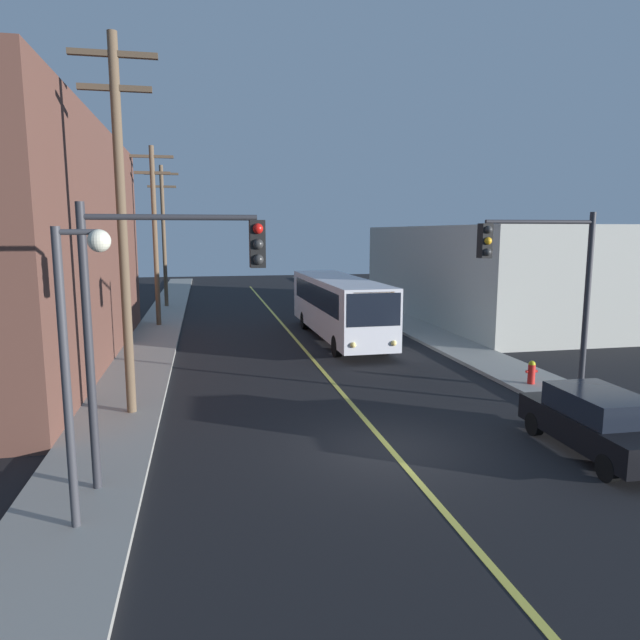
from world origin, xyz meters
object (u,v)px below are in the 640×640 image
utility_pole_far (164,230)px  traffic_signal_right_corner (544,274)px  utility_pole_mid (155,228)px  traffic_signal_left_corner (164,293)px  parked_car_black (598,422)px  utility_pole_near (121,213)px  fire_hydrant (532,372)px  street_lamp_left (76,335)px  city_bus (338,305)px

utility_pole_far → traffic_signal_right_corner: utility_pole_far is taller
utility_pole_mid → traffic_signal_left_corner: utility_pole_mid is taller
parked_car_black → traffic_signal_right_corner: bearing=82.8°
parked_car_black → traffic_signal_right_corner: (0.42, 3.33, 3.46)m
utility_pole_near → utility_pole_far: (-0.53, 25.59, -0.38)m
parked_car_black → utility_pole_far: utility_pole_far is taller
traffic_signal_left_corner → fire_hydrant: traffic_signal_left_corner is taller
utility_pole_near → traffic_signal_left_corner: bearing=-74.6°
street_lamp_left → parked_car_black: bearing=6.9°
city_bus → fire_hydrant: size_ratio=14.51×
utility_pole_far → fire_hydrant: (14.24, -25.11, -5.14)m
parked_car_black → traffic_signal_left_corner: 10.96m
utility_pole_far → street_lamp_left: utility_pole_far is taller
street_lamp_left → fire_hydrant: (13.68, 7.35, -3.16)m
utility_pole_far → street_lamp_left: bearing=-89.0°
utility_pole_mid → traffic_signal_left_corner: (1.88, -22.06, -1.47)m
parked_car_black → utility_pole_far: 33.76m
utility_pole_near → utility_pole_mid: 16.80m
parked_car_black → fire_hydrant: (1.86, 5.92, -0.26)m
utility_pole_mid → utility_pole_far: 8.79m
utility_pole_far → utility_pole_mid: bearing=-89.4°
utility_pole_near → fire_hydrant: size_ratio=12.94×
street_lamp_left → fire_hydrant: street_lamp_left is taller
utility_pole_near → fire_hydrant: (13.71, 0.48, -5.52)m
utility_pole_far → traffic_signal_right_corner: bearing=-65.2°
utility_pole_mid → utility_pole_far: bearing=90.6°
city_bus → utility_pole_far: bearing=123.3°
utility_pole_near → fire_hydrant: bearing=2.0°
city_bus → utility_pole_far: utility_pole_far is taller
utility_pole_near → traffic_signal_left_corner: size_ratio=1.81×
parked_car_black → utility_pole_mid: 25.87m
utility_pole_mid → traffic_signal_left_corner: size_ratio=1.70×
utility_pole_mid → street_lamp_left: utility_pole_mid is taller
utility_pole_mid → parked_car_black: bearing=-61.1°
parked_car_black → utility_pole_near: (-11.85, 5.44, 5.26)m
street_lamp_left → utility_pole_mid: bearing=91.1°
fire_hydrant → utility_pole_near: bearing=-178.0°
traffic_signal_left_corner → utility_pole_far: bearing=93.7°
street_lamp_left → city_bus: bearing=63.2°
utility_pole_near → traffic_signal_right_corner: size_ratio=1.81×
street_lamp_left → fire_hydrant: 15.84m
utility_pole_near → traffic_signal_right_corner: utility_pole_near is taller
utility_pole_far → traffic_signal_left_corner: size_ratio=1.69×
parked_car_black → street_lamp_left: (-11.82, -1.43, 2.90)m
parked_car_black → utility_pole_far: bearing=111.8°
city_bus → traffic_signal_left_corner: traffic_signal_left_corner is taller
traffic_signal_right_corner → fire_hydrant: (1.44, 2.59, -3.72)m
traffic_signal_left_corner → fire_hydrant: (12.26, 5.75, -3.72)m
city_bus → street_lamp_left: bearing=-116.8°
utility_pole_far → traffic_signal_right_corner: 30.54m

